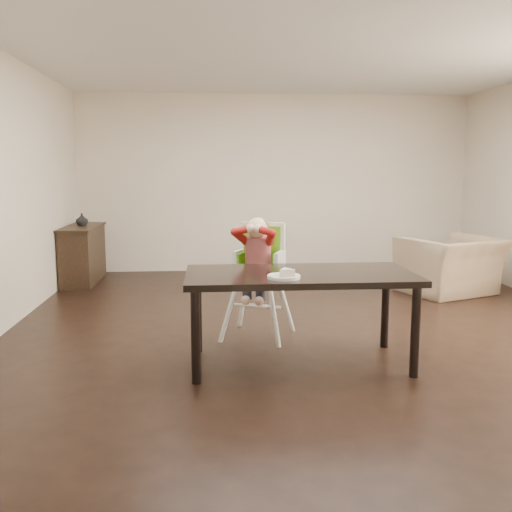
{
  "coord_description": "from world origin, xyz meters",
  "views": [
    {
      "loc": [
        -1.02,
        -5.31,
        1.55
      ],
      "look_at": [
        -0.62,
        -0.46,
        0.82
      ],
      "focal_mm": 40.0,
      "sensor_mm": 36.0,
      "label": 1
    }
  ],
  "objects_px": {
    "sideboard": "(83,254)",
    "armchair": "(451,256)",
    "high_chair": "(259,253)",
    "dining_table": "(300,282)"
  },
  "relations": [
    {
      "from": "high_chair",
      "to": "sideboard",
      "type": "relative_size",
      "value": 0.89
    },
    {
      "from": "dining_table",
      "to": "high_chair",
      "type": "bearing_deg",
      "value": 107.56
    },
    {
      "from": "high_chair",
      "to": "armchair",
      "type": "bearing_deg",
      "value": 54.24
    },
    {
      "from": "high_chair",
      "to": "dining_table",
      "type": "bearing_deg",
      "value": -51.08
    },
    {
      "from": "high_chair",
      "to": "armchair",
      "type": "xyz_separation_m",
      "value": [
        2.57,
        1.66,
        -0.31
      ]
    },
    {
      "from": "high_chair",
      "to": "armchair",
      "type": "height_order",
      "value": "high_chair"
    },
    {
      "from": "armchair",
      "to": "sideboard",
      "type": "bearing_deg",
      "value": -35.6
    },
    {
      "from": "armchair",
      "to": "sideboard",
      "type": "relative_size",
      "value": 0.88
    },
    {
      "from": "sideboard",
      "to": "armchair",
      "type": "bearing_deg",
      "value": -13.31
    },
    {
      "from": "armchair",
      "to": "dining_table",
      "type": "bearing_deg",
      "value": 24.66
    }
  ]
}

